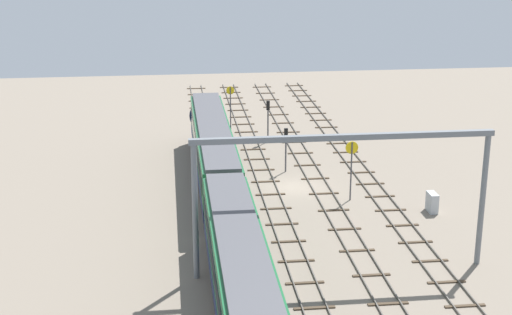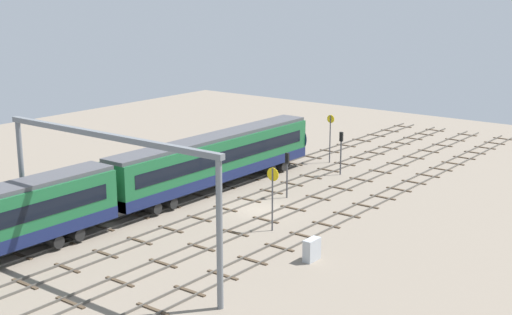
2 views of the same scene
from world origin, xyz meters
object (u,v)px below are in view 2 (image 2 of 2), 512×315
Objects in this scene: train at (114,190)px; signal_light_trackside_departure at (287,168)px; signal_light_trackside_approach at (341,147)px; speed_sign_near_foreground at (330,132)px; overhead_gantry at (107,168)px; speed_sign_mid_trackside at (273,189)px; relay_cabinet at (312,250)px.

train is 15.02m from signal_light_trackside_departure.
train is at bearing 165.21° from signal_light_trackside_approach.
signal_light_trackside_approach is at bearing -136.12° from speed_sign_near_foreground.
overhead_gantry is 4.73× the size of signal_light_trackside_departure.
overhead_gantry is 13.34m from speed_sign_mid_trackside.
train is 26.67m from speed_sign_near_foreground.
train is at bearing 47.03° from overhead_gantry.
speed_sign_near_foreground reaches higher than signal_light_trackside_departure.
train reaches higher than speed_sign_near_foreground.
speed_sign_near_foreground is 4.93m from signal_light_trackside_approach.
train is 12.05× the size of signal_light_trackside_approach.
speed_sign_mid_trackside is at bearing -59.99° from train.
train reaches higher than relay_cabinet.
relay_cabinet is at bearing -150.74° from speed_sign_near_foreground.
overhead_gantry is at bearing 135.06° from relay_cabinet.
relay_cabinet is (2.80, -15.96, -1.91)m from train.
signal_light_trackside_approach reaches higher than relay_cabinet.
train is 12.03m from speed_sign_mid_trackside.
signal_light_trackside_approach is at bearing 26.10° from relay_cabinet.
speed_sign_near_foreground is 13.50m from signal_light_trackside_departure.
signal_light_trackside_approach is (23.00, -6.07, 0.10)m from train.
signal_light_trackside_departure is at bearing 41.55° from relay_cabinet.
signal_light_trackside_approach is (-3.54, -3.40, -0.39)m from speed_sign_near_foreground.
overhead_gantry reaches higher than speed_sign_near_foreground.
train is at bearing 120.01° from speed_sign_mid_trackside.
signal_light_trackside_approach is 1.06× the size of signal_light_trackside_departure.
signal_light_trackside_departure is (7.57, 4.00, -0.59)m from speed_sign_mid_trackside.
relay_cabinet is (-20.19, -9.89, -2.01)m from signal_light_trackside_approach.
signal_light_trackside_departure is (13.58, -6.41, -0.05)m from train.
overhead_gantry is (-6.36, -6.82, 4.05)m from train.
train is 23.78m from signal_light_trackside_approach.
relay_cabinet is at bearing -138.45° from signal_light_trackside_departure.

